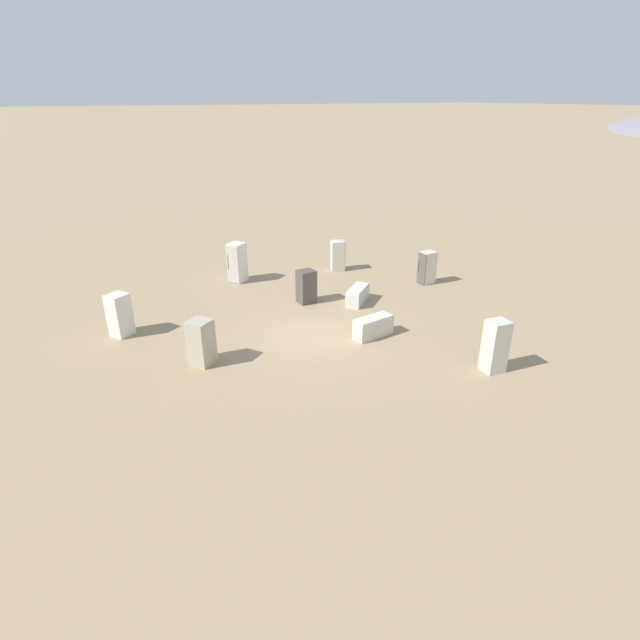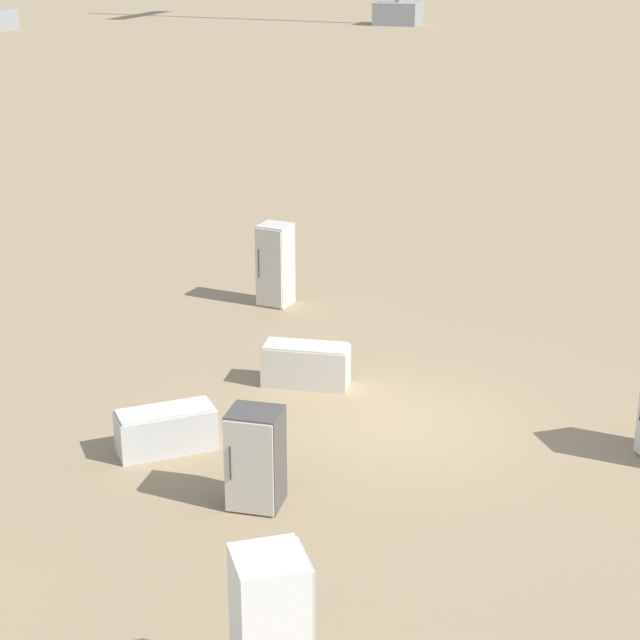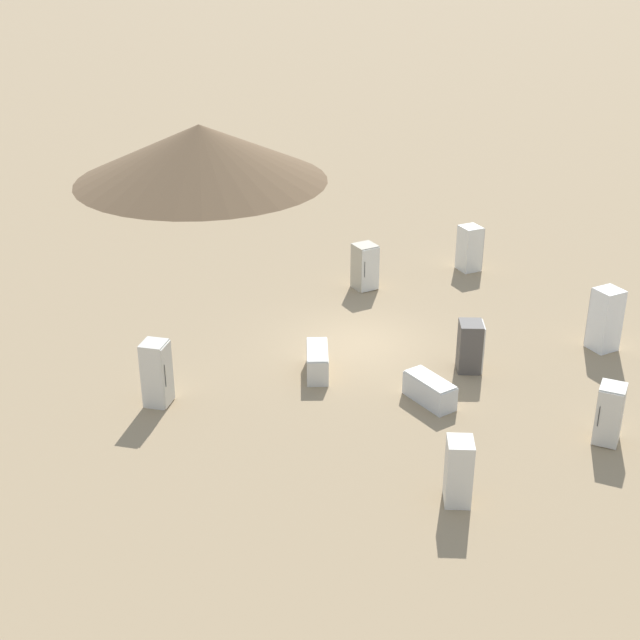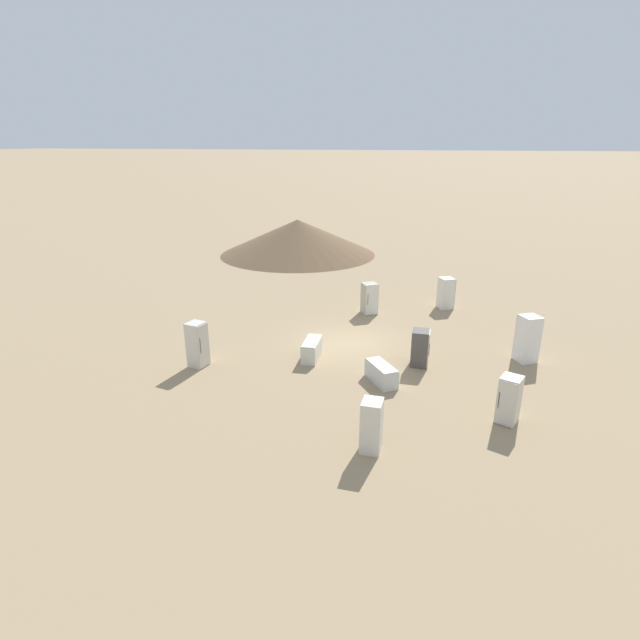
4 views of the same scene
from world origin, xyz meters
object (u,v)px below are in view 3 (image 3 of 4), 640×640
at_px(discarded_fridge_1, 430,390).
at_px(discarded_fridge_7, 317,361).
at_px(discarded_fridge_6, 609,414).
at_px(discarded_fridge_3, 157,373).
at_px(discarded_fridge_8, 470,346).
at_px(discarded_fridge_0, 605,319).
at_px(discarded_fridge_2, 365,267).
at_px(discarded_fridge_5, 459,471).
at_px(discarded_fridge_4, 470,248).

distance_m(discarded_fridge_1, discarded_fridge_7, 3.42).
xyz_separation_m(discarded_fridge_1, discarded_fridge_6, (4.33, -1.62, 0.43)).
xyz_separation_m(discarded_fridge_1, discarded_fridge_3, (-7.25, -0.60, 0.55)).
bearing_deg(discarded_fridge_6, discarded_fridge_8, -29.04).
bearing_deg(discarded_fridge_1, discarded_fridge_8, 20.04).
bearing_deg(discarded_fridge_7, discarded_fridge_0, -170.67).
relative_size(discarded_fridge_2, discarded_fridge_3, 0.88).
relative_size(discarded_fridge_3, discarded_fridge_5, 1.14).
bearing_deg(discarded_fridge_1, discarded_fridge_6, -58.68).
height_order(discarded_fridge_2, discarded_fridge_8, discarded_fridge_2).
xyz_separation_m(discarded_fridge_3, discarded_fridge_6, (11.58, -1.01, -0.12)).
height_order(discarded_fridge_6, discarded_fridge_8, discarded_fridge_6).
bearing_deg(discarded_fridge_5, discarded_fridge_6, 33.82).
relative_size(discarded_fridge_2, discarded_fridge_4, 0.97).
relative_size(discarded_fridge_0, discarded_fridge_4, 1.16).
xyz_separation_m(discarded_fridge_1, discarded_fridge_8, (1.21, 1.95, 0.38)).
distance_m(discarded_fridge_2, discarded_fridge_5, 12.27).
bearing_deg(discarded_fridge_8, discarded_fridge_3, -75.76).
height_order(discarded_fridge_3, discarded_fridge_6, discarded_fridge_3).
bearing_deg(discarded_fridge_0, discarded_fridge_3, 166.30).
distance_m(discarded_fridge_1, discarded_fridge_5, 4.39).
distance_m(discarded_fridge_2, discarded_fridge_8, 6.56).
relative_size(discarded_fridge_0, discarded_fridge_6, 1.23).
xyz_separation_m(discarded_fridge_0, discarded_fridge_2, (-7.26, 4.10, -0.16)).
height_order(discarded_fridge_5, discarded_fridge_7, discarded_fridge_5).
bearing_deg(discarded_fridge_1, discarded_fridge_3, 146.58).
relative_size(discarded_fridge_6, discarded_fridge_8, 1.06).
bearing_deg(discarded_fridge_0, discarded_fridge_4, 87.69).
height_order(discarded_fridge_0, discarded_fridge_5, discarded_fridge_0).
height_order(discarded_fridge_3, discarded_fridge_5, discarded_fridge_3).
height_order(discarded_fridge_7, discarded_fridge_8, discarded_fridge_8).
height_order(discarded_fridge_4, discarded_fridge_8, discarded_fridge_4).
bearing_deg(discarded_fridge_8, discarded_fridge_6, 38.64).
height_order(discarded_fridge_2, discarded_fridge_5, discarded_fridge_2).
bearing_deg(discarded_fridge_5, discarded_fridge_2, 100.05).
relative_size(discarded_fridge_4, discarded_fridge_8, 1.12).
bearing_deg(discarded_fridge_5, discarded_fridge_0, 57.27).
bearing_deg(discarded_fridge_8, discarded_fridge_1, -34.33).
bearing_deg(discarded_fridge_4, discarded_fridge_5, -34.89).
bearing_deg(discarded_fridge_0, discarded_fridge_7, 162.59).
bearing_deg(discarded_fridge_2, discarded_fridge_1, 70.98).
bearing_deg(discarded_fridge_6, discarded_fridge_0, -80.84).
height_order(discarded_fridge_1, discarded_fridge_7, discarded_fridge_7).
bearing_deg(discarded_fridge_8, discarded_fridge_4, 173.17).
xyz_separation_m(discarded_fridge_6, discarded_fridge_7, (-7.46, 2.99, -0.39)).
bearing_deg(discarded_fridge_5, discarded_fridge_4, 83.27).
relative_size(discarded_fridge_0, discarded_fridge_2, 1.21).
relative_size(discarded_fridge_3, discarded_fridge_8, 1.23).
distance_m(discarded_fridge_2, discarded_fridge_6, 11.23).
distance_m(discarded_fridge_0, discarded_fridge_8, 4.42).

